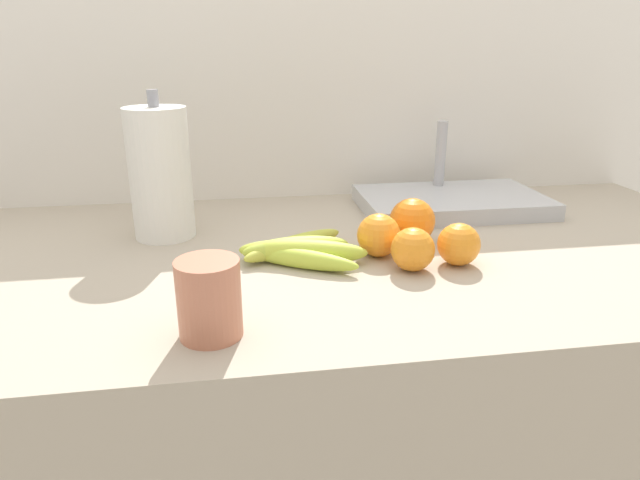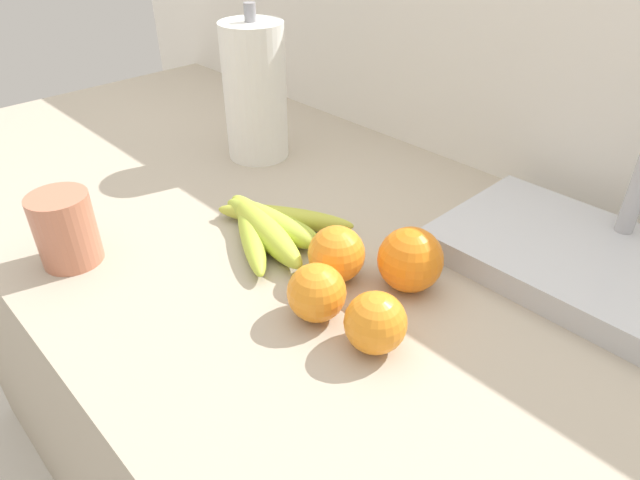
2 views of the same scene
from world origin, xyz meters
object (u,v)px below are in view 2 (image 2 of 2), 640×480
object	(u,v)px
orange_center	(336,254)
orange_back_left	(375,323)
mug	(65,229)
banana_bunch	(268,225)
orange_back_right	(317,293)
orange_front	(410,260)
sink_basin	(594,263)
paper_towel_roll	(255,92)

from	to	relation	value
orange_center	orange_back_left	world-z (taller)	orange_center
orange_center	mug	distance (m)	0.36
banana_bunch	orange_center	size ratio (longest dim) A/B	2.93
banana_bunch	mug	bearing A→B (deg)	-120.44
orange_back_right	orange_front	distance (m)	0.13
orange_front	sink_basin	xyz separation A→B (m)	(0.15, 0.19, -0.02)
orange_front	orange_back_left	bearing A→B (deg)	-69.20
orange_front	mug	world-z (taller)	mug
orange_back_right	orange_center	world-z (taller)	orange_center
orange_center	orange_back_left	distance (m)	0.13
paper_towel_roll	mug	distance (m)	0.42
sink_basin	mug	xyz separation A→B (m)	(-0.51, -0.48, 0.03)
banana_bunch	orange_front	bearing A→B (deg)	14.35
orange_back_left	paper_towel_roll	size ratio (longest dim) A/B	0.26
sink_basin	orange_back_left	bearing A→B (deg)	-109.68
banana_bunch	sink_basin	size ratio (longest dim) A/B	0.56
paper_towel_roll	mug	size ratio (longest dim) A/B	2.68
banana_bunch	paper_towel_roll	distance (m)	0.30
orange_back_left	mug	world-z (taller)	mug
banana_bunch	orange_center	distance (m)	0.14
banana_bunch	paper_towel_roll	world-z (taller)	paper_towel_roll
sink_basin	banana_bunch	bearing A→B (deg)	-146.03
orange_center	mug	size ratio (longest dim) A/B	0.74
orange_back_right	paper_towel_roll	bearing A→B (deg)	150.16
orange_center	paper_towel_roll	bearing A→B (deg)	156.14
banana_bunch	orange_center	bearing A→B (deg)	0.43
orange_back_left	sink_basin	world-z (taller)	sink_basin
banana_bunch	orange_center	world-z (taller)	orange_center
orange_back_left	sink_basin	size ratio (longest dim) A/B	0.18
mug	orange_front	bearing A→B (deg)	39.25
sink_basin	orange_center	bearing A→B (deg)	-132.83
orange_center	sink_basin	world-z (taller)	sink_basin
orange_center	banana_bunch	bearing A→B (deg)	-179.57
banana_bunch	paper_towel_roll	size ratio (longest dim) A/B	0.81
orange_front	orange_center	distance (m)	0.09
orange_back_right	orange_back_left	distance (m)	0.08
orange_back_right	mug	bearing A→B (deg)	-152.45
banana_bunch	orange_center	xyz separation A→B (m)	(0.14, 0.00, 0.02)
orange_front	paper_towel_roll	size ratio (longest dim) A/B	0.31
orange_back_right	orange_front	size ratio (longest dim) A/B	0.85
orange_back_left	paper_towel_roll	distance (m)	0.55
orange_back_right	mug	distance (m)	0.36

